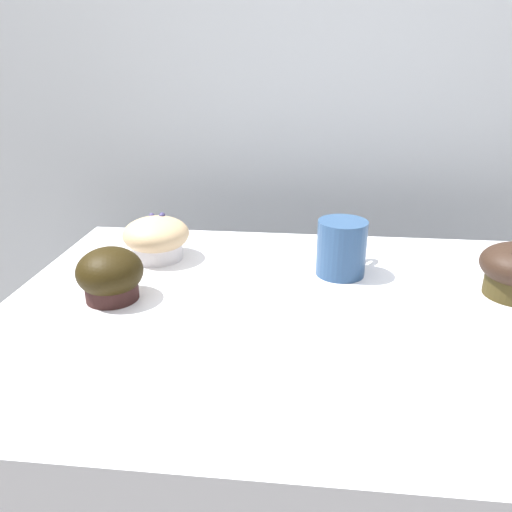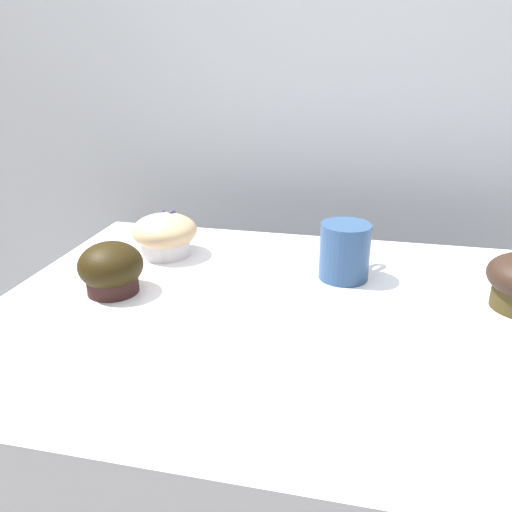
{
  "view_description": "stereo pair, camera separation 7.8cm",
  "coord_description": "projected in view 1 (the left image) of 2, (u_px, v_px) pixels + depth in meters",
  "views": [
    {
      "loc": [
        -0.06,
        -0.64,
        1.28
      ],
      "look_at": [
        -0.14,
        0.08,
        0.99
      ],
      "focal_mm": 35.0,
      "sensor_mm": 36.0,
      "label": 1
    },
    {
      "loc": [
        0.02,
        -0.63,
        1.28
      ],
      "look_at": [
        -0.14,
        0.08,
        0.99
      ],
      "focal_mm": 35.0,
      "sensor_mm": 36.0,
      "label": 2
    }
  ],
  "objects": [
    {
      "name": "coffee_cup",
      "position": [
        343.0,
        246.0,
        0.81
      ],
      "size": [
        0.08,
        0.12,
        0.09
      ],
      "color": "navy",
      "rests_on": "display_counter"
    },
    {
      "name": "wall_back",
      "position": [
        330.0,
        215.0,
        1.28
      ],
      "size": [
        3.2,
        0.1,
        1.8
      ],
      "primitive_type": "cube",
      "color": "silver",
      "rests_on": "ground"
    },
    {
      "name": "muffin_back_left",
      "position": [
        111.0,
        274.0,
        0.73
      ],
      "size": [
        0.1,
        0.1,
        0.08
      ],
      "color": "#341B19",
      "rests_on": "display_counter"
    },
    {
      "name": "muffin_back_right",
      "position": [
        156.0,
        238.0,
        0.88
      ],
      "size": [
        0.12,
        0.12,
        0.08
      ],
      "color": "silver",
      "rests_on": "display_counter"
    }
  ]
}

